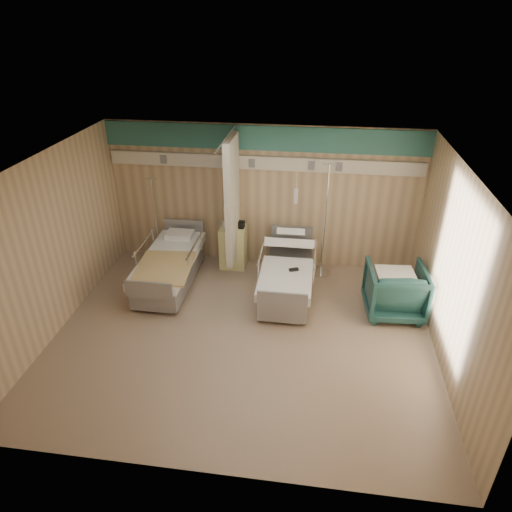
# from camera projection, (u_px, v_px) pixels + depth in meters

# --- Properties ---
(ground) EXTENTS (6.00, 5.00, 0.00)m
(ground) POSITION_uv_depth(u_px,v_px,m) (243.00, 335.00, 7.37)
(ground) COLOR gray
(ground) RESTS_ON ground
(room_walls) EXTENTS (6.04, 5.04, 2.82)m
(room_walls) POSITION_uv_depth(u_px,v_px,m) (242.00, 224.00, 6.69)
(room_walls) COLOR tan
(room_walls) RESTS_ON ground
(bed_right) EXTENTS (1.00, 2.16, 0.63)m
(bed_right) POSITION_uv_depth(u_px,v_px,m) (287.00, 279.00, 8.27)
(bed_right) COLOR white
(bed_right) RESTS_ON ground
(bed_left) EXTENTS (1.00, 2.16, 0.63)m
(bed_left) POSITION_uv_depth(u_px,v_px,m) (170.00, 270.00, 8.53)
(bed_left) COLOR white
(bed_left) RESTS_ON ground
(bedside_cabinet) EXTENTS (0.50, 0.48, 0.85)m
(bedside_cabinet) POSITION_uv_depth(u_px,v_px,m) (233.00, 247.00, 9.13)
(bedside_cabinet) COLOR #EDE994
(bedside_cabinet) RESTS_ON ground
(visitor_armchair) EXTENTS (1.01, 1.04, 0.89)m
(visitor_armchair) POSITION_uv_depth(u_px,v_px,m) (395.00, 290.00, 7.70)
(visitor_armchair) COLOR #1B4545
(visitor_armchair) RESTS_ON ground
(waffle_blanket) EXTENTS (0.66, 0.60, 0.07)m
(waffle_blanket) POSITION_uv_depth(u_px,v_px,m) (397.00, 266.00, 7.49)
(waffle_blanket) COLOR silver
(waffle_blanket) RESTS_ON visitor_armchair
(iv_stand_right) EXTENTS (0.40, 0.40, 2.25)m
(iv_stand_right) POSITION_uv_depth(u_px,v_px,m) (322.00, 252.00, 8.85)
(iv_stand_right) COLOR silver
(iv_stand_right) RESTS_ON ground
(iv_stand_left) EXTENTS (0.32, 0.32, 1.82)m
(iv_stand_left) POSITION_uv_depth(u_px,v_px,m) (159.00, 246.00, 9.26)
(iv_stand_left) COLOR silver
(iv_stand_left) RESTS_ON ground
(call_remote) EXTENTS (0.18, 0.13, 0.04)m
(call_remote) POSITION_uv_depth(u_px,v_px,m) (294.00, 270.00, 7.91)
(call_remote) COLOR black
(call_remote) RESTS_ON bed_right
(tan_blanket) EXTENTS (1.02, 1.24, 0.04)m
(tan_blanket) POSITION_uv_depth(u_px,v_px,m) (164.00, 268.00, 7.96)
(tan_blanket) COLOR tan
(tan_blanket) RESTS_ON bed_left
(toiletry_bag) EXTENTS (0.25, 0.17, 0.13)m
(toiletry_bag) POSITION_uv_depth(u_px,v_px,m) (238.00, 224.00, 8.90)
(toiletry_bag) COLOR black
(toiletry_bag) RESTS_ON bedside_cabinet
(white_cup) EXTENTS (0.12, 0.12, 0.13)m
(white_cup) POSITION_uv_depth(u_px,v_px,m) (224.00, 224.00, 8.90)
(white_cup) COLOR white
(white_cup) RESTS_ON bedside_cabinet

